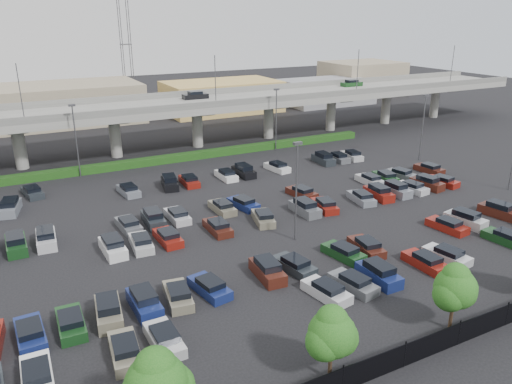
% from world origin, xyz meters
% --- Properties ---
extents(ground, '(280.00, 280.00, 0.00)m').
position_xyz_m(ground, '(0.00, 0.00, 0.00)').
color(ground, black).
extents(overpass, '(150.00, 13.00, 15.80)m').
position_xyz_m(overpass, '(-0.22, 32.01, 6.97)').
color(overpass, gray).
rests_on(overpass, ground).
extents(hedge, '(66.00, 1.60, 1.10)m').
position_xyz_m(hedge, '(0.00, 25.00, 0.55)').
color(hedge, '#193F12').
rests_on(hedge, ground).
extents(fence, '(70.00, 0.10, 2.00)m').
position_xyz_m(fence, '(-0.05, -28.00, 0.90)').
color(fence, black).
rests_on(fence, ground).
extents(tree_row, '(65.07, 3.66, 5.94)m').
position_xyz_m(tree_row, '(0.70, -26.53, 3.52)').
color(tree_row, '#332316').
rests_on(tree_row, ground).
extents(parked_cars, '(62.92, 41.66, 1.67)m').
position_xyz_m(parked_cars, '(-1.65, -3.76, 0.61)').
color(parked_cars, '#262C32').
rests_on(parked_cars, ground).
extents(light_poles, '(66.90, 48.38, 10.30)m').
position_xyz_m(light_poles, '(-4.13, 2.00, 6.24)').
color(light_poles, '#4B4C50').
rests_on(light_poles, ground).
extents(distant_buildings, '(138.00, 24.00, 9.00)m').
position_xyz_m(distant_buildings, '(12.38, 61.81, 3.74)').
color(distant_buildings, gray).
rests_on(distant_buildings, ground).
extents(comm_tower, '(2.40, 2.40, 30.00)m').
position_xyz_m(comm_tower, '(4.00, 74.00, 15.61)').
color(comm_tower, '#4B4C50').
rests_on(comm_tower, ground).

